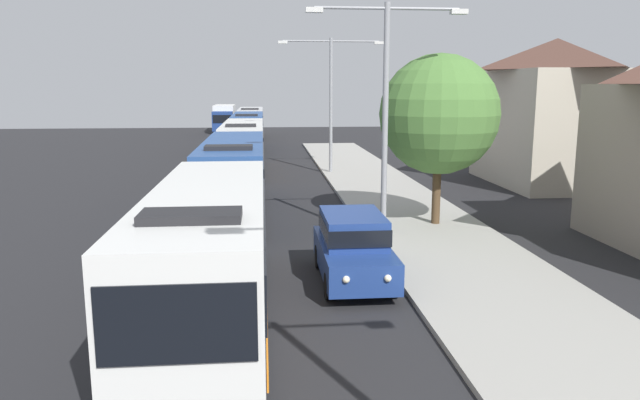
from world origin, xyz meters
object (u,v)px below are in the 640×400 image
(bus_second_in_line, at_px, (234,173))
(box_truck_oncoming, at_px, (224,117))
(bus_rear, at_px, (251,122))
(roadside_tree, at_px, (439,115))
(bus_fourth_in_line, at_px, (248,130))
(bus_middle, at_px, (243,145))
(bus_lead, at_px, (209,248))
(streetlamp_far, at_px, (331,90))
(streetlamp_mid, at_px, (386,97))
(white_suv, at_px, (353,245))

(bus_second_in_line, xyz_separation_m, box_truck_oncoming, (-3.30, 47.21, 0.02))
(bus_rear, xyz_separation_m, roadside_tree, (7.83, -42.24, 2.62))
(bus_fourth_in_line, bearing_deg, bus_rear, 90.00)
(bus_middle, bearing_deg, bus_lead, -90.00)
(bus_middle, relative_size, streetlamp_far, 1.48)
(streetlamp_far, bearing_deg, streetlamp_mid, -90.00)
(bus_middle, bearing_deg, bus_second_in_line, -90.00)
(bus_second_in_line, relative_size, bus_middle, 0.96)
(bus_second_in_line, bearing_deg, roadside_tree, -24.84)
(bus_second_in_line, distance_m, bus_fourth_in_line, 25.59)
(white_suv, bearing_deg, roadside_tree, 56.26)
(bus_second_in_line, height_order, roadside_tree, roadside_tree)
(bus_rear, bearing_deg, bus_second_in_line, -90.00)
(bus_fourth_in_line, xyz_separation_m, box_truck_oncoming, (-3.30, 21.62, 0.02))
(streetlamp_mid, bearing_deg, white_suv, -111.70)
(bus_fourth_in_line, height_order, bus_rear, same)
(bus_middle, height_order, streetlamp_far, streetlamp_far)
(bus_lead, height_order, streetlamp_far, streetlamp_far)
(bus_lead, relative_size, bus_second_in_line, 0.92)
(bus_rear, distance_m, roadside_tree, 43.04)
(streetlamp_mid, bearing_deg, bus_lead, -128.92)
(white_suv, xyz_separation_m, streetlamp_mid, (1.70, 4.27, 3.95))
(bus_fourth_in_line, distance_m, white_suv, 35.61)
(white_suv, bearing_deg, bus_fourth_in_line, 95.96)
(streetlamp_far, height_order, roadside_tree, streetlamp_far)
(bus_middle, xyz_separation_m, bus_fourth_in_line, (-0.00, 12.66, -0.00))
(box_truck_oncoming, relative_size, streetlamp_far, 1.03)
(bus_fourth_in_line, relative_size, box_truck_oncoming, 1.37)
(roadside_tree, bearing_deg, bus_second_in_line, 155.16)
(streetlamp_far, bearing_deg, roadside_tree, -80.50)
(box_truck_oncoming, height_order, streetlamp_mid, streetlamp_mid)
(streetlamp_mid, bearing_deg, bus_middle, 106.29)
(bus_middle, distance_m, roadside_tree, 18.50)
(bus_second_in_line, bearing_deg, box_truck_oncoming, 94.00)
(bus_middle, height_order, box_truck_oncoming, bus_middle)
(box_truck_oncoming, relative_size, streetlamp_mid, 1.05)
(bus_lead, distance_m, bus_fourth_in_line, 37.82)
(roadside_tree, bearing_deg, bus_middle, 115.33)
(bus_lead, distance_m, bus_second_in_line, 12.23)
(bus_fourth_in_line, relative_size, roadside_tree, 1.78)
(streetlamp_mid, height_order, roadside_tree, streetlamp_mid)
(bus_second_in_line, xyz_separation_m, streetlamp_far, (5.40, 10.94, 3.43))
(bus_rear, distance_m, white_suv, 48.58)
(bus_lead, height_order, bus_fourth_in_line, same)
(bus_lead, relative_size, streetlamp_far, 1.32)
(white_suv, xyz_separation_m, roadside_tree, (4.14, 6.19, 3.28))
(bus_middle, bearing_deg, bus_fourth_in_line, 90.00)
(bus_lead, relative_size, bus_middle, 0.89)
(streetlamp_far, relative_size, roadside_tree, 1.25)
(box_truck_oncoming, bearing_deg, bus_fourth_in_line, -81.32)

